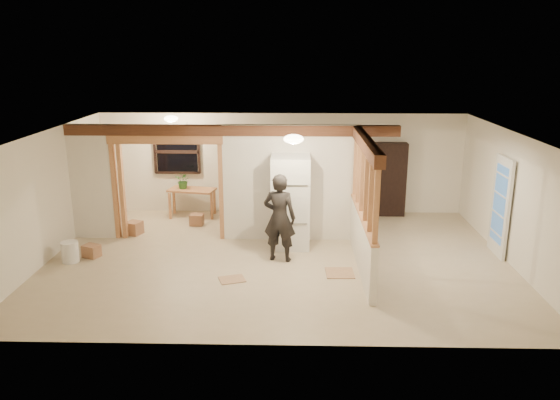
{
  "coord_description": "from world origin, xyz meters",
  "views": [
    {
      "loc": [
        0.31,
        -10.09,
        4.04
      ],
      "look_at": [
        0.04,
        0.4,
        1.1
      ],
      "focal_mm": 35.0,
      "sensor_mm": 36.0,
      "label": 1
    }
  ],
  "objects_px": {
    "work_table": "(192,203)",
    "woman": "(280,218)",
    "refrigerator": "(290,202)",
    "shop_vac": "(105,209)",
    "bookshelf": "(387,179)"
  },
  "relations": [
    {
      "from": "woman",
      "to": "shop_vac",
      "type": "xyz_separation_m",
      "value": [
        -4.24,
        2.34,
        -0.55
      ]
    },
    {
      "from": "refrigerator",
      "to": "work_table",
      "type": "relative_size",
      "value": 1.73
    },
    {
      "from": "work_table",
      "to": "woman",
      "type": "bearing_deg",
      "value": -39.81
    },
    {
      "from": "shop_vac",
      "to": "bookshelf",
      "type": "bearing_deg",
      "value": 6.17
    },
    {
      "from": "refrigerator",
      "to": "woman",
      "type": "xyz_separation_m",
      "value": [
        -0.2,
        -0.8,
        -0.09
      ]
    },
    {
      "from": "work_table",
      "to": "bookshelf",
      "type": "bearing_deg",
      "value": 14.88
    },
    {
      "from": "work_table",
      "to": "shop_vac",
      "type": "xyz_separation_m",
      "value": [
        -2.01,
        -0.5,
        -0.03
      ]
    },
    {
      "from": "woman",
      "to": "bookshelf",
      "type": "bearing_deg",
      "value": -117.46
    },
    {
      "from": "refrigerator",
      "to": "woman",
      "type": "height_order",
      "value": "refrigerator"
    },
    {
      "from": "shop_vac",
      "to": "bookshelf",
      "type": "relative_size",
      "value": 0.35
    },
    {
      "from": "woman",
      "to": "work_table",
      "type": "relative_size",
      "value": 1.57
    },
    {
      "from": "woman",
      "to": "bookshelf",
      "type": "relative_size",
      "value": 0.96
    },
    {
      "from": "work_table",
      "to": "bookshelf",
      "type": "distance_m",
      "value": 4.83
    },
    {
      "from": "woman",
      "to": "shop_vac",
      "type": "relative_size",
      "value": 2.71
    },
    {
      "from": "refrigerator",
      "to": "shop_vac",
      "type": "height_order",
      "value": "refrigerator"
    }
  ]
}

